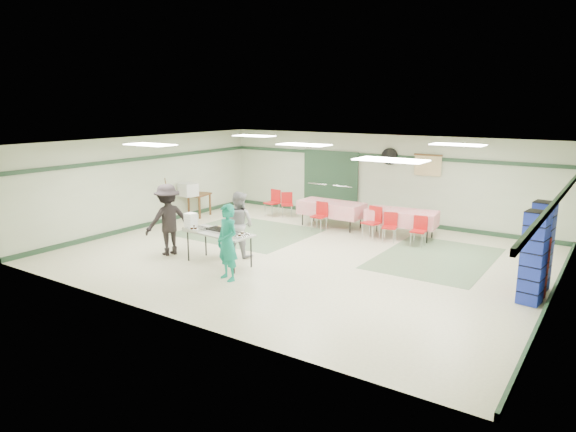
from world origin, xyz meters
The scene contains 42 objects.
floor centered at (0.00, 0.00, 0.00)m, with size 11.00×11.00×0.00m, color beige.
ceiling centered at (0.00, 0.00, 2.70)m, with size 11.00×11.00×0.00m, color silver.
wall_back centered at (0.00, 4.50, 1.35)m, with size 11.00×11.00×0.00m, color beige.
wall_front centered at (0.00, -4.50, 1.35)m, with size 11.00×11.00×0.00m, color beige.
wall_left centered at (-5.50, 0.00, 1.35)m, with size 9.00×9.00×0.00m, color beige.
wall_right centered at (5.50, 0.00, 1.35)m, with size 9.00×9.00×0.00m, color beige.
trim_back centered at (0.00, 4.47, 2.05)m, with size 11.00×0.06×0.10m, color #213C27.
baseboard_back centered at (0.00, 4.47, 0.06)m, with size 11.00×0.06×0.12m, color #213C27.
trim_left centered at (-5.47, 0.00, 2.05)m, with size 9.00×0.06×0.10m, color #213C27.
baseboard_left centered at (-5.47, 0.00, 0.06)m, with size 9.00×0.06×0.12m, color #213C27.
trim_right centered at (5.47, 0.00, 2.05)m, with size 9.00×0.06×0.10m, color #213C27.
baseboard_right centered at (5.47, 0.00, 0.06)m, with size 9.00×0.06×0.12m, color #213C27.
green_patch_a centered at (-2.50, 1.00, 0.00)m, with size 3.50×3.00×0.01m, color slate.
green_patch_b centered at (2.80, 1.50, 0.00)m, with size 2.50×3.50×0.01m, color slate.
double_door_left centered at (-2.20, 4.44, 1.05)m, with size 0.90×0.06×2.10m, color #969996.
double_door_right centered at (-1.25, 4.44, 1.05)m, with size 0.90×0.06×2.10m, color #969996.
door_frame centered at (-1.73, 4.42, 1.05)m, with size 2.00×0.03×2.15m, color #213C27.
wall_fan centered at (0.30, 4.44, 2.05)m, with size 0.50×0.50×0.10m, color black.
scroll_banner centered at (1.50, 4.44, 1.85)m, with size 0.80×0.02×0.60m, color #D6BF85.
serving_table centered at (-1.21, -1.72, 0.71)m, with size 1.76×0.83×0.76m.
sheet_tray_right centered at (-0.68, -1.75, 0.77)m, with size 0.55×0.42×0.02m, color silver.
sheet_tray_mid centered at (-1.33, -1.61, 0.77)m, with size 0.63×0.48×0.02m, color silver.
sheet_tray_left centered at (-1.81, -1.81, 0.77)m, with size 0.54×0.41×0.02m, color silver.
baking_pan centered at (-1.22, -1.70, 0.80)m, with size 0.49×0.31×0.08m, color black.
foam_box_stack centered at (-2.07, -1.71, 0.93)m, with size 0.25×0.23×0.34m, color white.
volunteer_teal centered at (-0.34, -2.42, 0.81)m, with size 0.59×0.39×1.61m, color #148E79.
volunteer_grey centered at (-1.24, -0.93, 0.79)m, with size 0.77×0.60×1.59m, color gray.
volunteer_dark centered at (-2.75, -1.80, 0.87)m, with size 1.12×0.65×1.74m, color black.
dining_table_a centered at (1.35, 2.92, 0.57)m, with size 1.97×1.04×0.77m.
dining_table_b centered at (-0.85, 2.92, 0.57)m, with size 1.97×0.91×0.77m.
chair_a centered at (1.26, 2.35, 0.48)m, with size 0.44×0.44×0.78m.
chair_b centered at (0.77, 2.36, 0.54)m, with size 0.48×0.48×0.89m.
chair_c centered at (2.07, 2.35, 0.48)m, with size 0.39×0.39×0.79m.
chair_d centered at (-0.89, 2.35, 0.51)m, with size 0.39×0.39×0.84m.
chair_loose_a centered at (-2.75, 3.38, 0.48)m, with size 0.52×0.52×0.79m.
chair_loose_b centered at (-3.15, 3.21, 0.53)m, with size 0.46×0.46×0.87m.
crate_stack_blue_a centered at (5.15, 0.53, 0.89)m, with size 0.39×0.39×1.78m, color #1B2FA3.
crate_stack_red centered at (5.15, -0.01, 0.60)m, with size 0.37×0.37×1.20m, color #A51810.
crate_stack_blue_b centered at (5.15, -0.34, 0.87)m, with size 0.38×0.38×1.75m, color #1B2FA3.
printer_table centered at (-5.15, 1.82, 0.62)m, with size 0.65×0.87×0.74m.
office_printer centered at (-5.15, 1.33, 0.95)m, with size 0.52×0.46×0.41m, color beige.
broom centered at (-5.23, 0.55, 0.73)m, with size 0.03×0.03×1.40m, color brown.
Camera 1 is at (6.40, -10.25, 3.63)m, focal length 32.00 mm.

